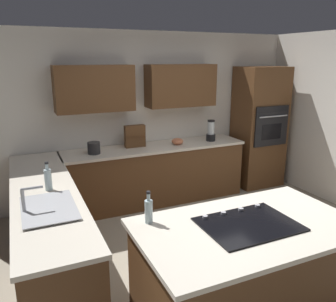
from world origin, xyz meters
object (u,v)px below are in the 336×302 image
(mixing_bowl, at_px, (177,141))
(spice_rack, at_px, (135,136))
(wall_oven, at_px, (259,127))
(oil_bottle, at_px, (149,210))
(kettle, at_px, (94,148))
(sink_unit, at_px, (48,207))
(blender, at_px, (211,132))
(dish_soap_bottle, at_px, (48,179))
(cooktop, at_px, (248,224))

(mixing_bowl, distance_m, spice_rack, 0.67)
(wall_oven, bearing_deg, oil_bottle, 37.91)
(kettle, height_order, oil_bottle, oil_bottle)
(sink_unit, relative_size, blender, 2.05)
(mixing_bowl, height_order, kettle, kettle)
(kettle, bearing_deg, dish_soap_bottle, 58.45)
(spice_rack, height_order, kettle, spice_rack)
(wall_oven, xyz_separation_m, mixing_bowl, (1.60, 0.04, -0.08))
(kettle, bearing_deg, wall_oven, -179.19)
(mixing_bowl, bearing_deg, spice_rack, -10.89)
(cooktop, xyz_separation_m, dish_soap_bottle, (1.39, -1.45, 0.11))
(dish_soap_bottle, bearing_deg, spice_rack, -136.55)
(mixing_bowl, height_order, oil_bottle, oil_bottle)
(sink_unit, bearing_deg, oil_bottle, 140.39)
(sink_unit, height_order, blender, blender)
(sink_unit, bearing_deg, wall_oven, -155.28)
(cooktop, xyz_separation_m, oil_bottle, (0.72, -0.37, 0.10))
(sink_unit, height_order, kettle, sink_unit)
(cooktop, xyz_separation_m, blender, (-1.23, -2.62, 0.14))
(wall_oven, distance_m, kettle, 2.90)
(cooktop, distance_m, kettle, 2.71)
(cooktop, height_order, kettle, kettle)
(cooktop, height_order, blender, blender)
(mixing_bowl, bearing_deg, sink_unit, 38.49)
(cooktop, relative_size, blender, 2.23)
(mixing_bowl, height_order, dish_soap_bottle, dish_soap_bottle)
(blender, height_order, dish_soap_bottle, blender)
(cooktop, bearing_deg, blender, -115.17)
(wall_oven, distance_m, sink_unit, 4.05)
(wall_oven, distance_m, spice_rack, 2.25)
(sink_unit, bearing_deg, kettle, -115.22)
(mixing_bowl, bearing_deg, blender, 180.00)
(wall_oven, height_order, kettle, wall_oven)
(blender, bearing_deg, wall_oven, -177.66)
(sink_unit, relative_size, dish_soap_bottle, 2.35)
(wall_oven, xyz_separation_m, sink_unit, (3.68, 1.69, -0.11))
(dish_soap_bottle, bearing_deg, wall_oven, -161.46)
(mixing_bowl, relative_size, dish_soap_bottle, 0.61)
(oil_bottle, bearing_deg, dish_soap_bottle, -58.24)
(sink_unit, relative_size, cooktop, 0.92)
(blender, distance_m, dish_soap_bottle, 2.87)
(kettle, relative_size, oil_bottle, 0.64)
(dish_soap_bottle, distance_m, oil_bottle, 1.27)
(cooktop, bearing_deg, kettle, -75.71)
(wall_oven, bearing_deg, mixing_bowl, 1.47)
(kettle, xyz_separation_m, dish_soap_bottle, (0.72, 1.17, 0.04))
(cooktop, bearing_deg, dish_soap_bottle, -46.24)
(sink_unit, relative_size, mixing_bowl, 3.83)
(spice_rack, relative_size, dish_soap_bottle, 1.12)
(wall_oven, xyz_separation_m, blender, (1.00, 0.04, 0.01))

